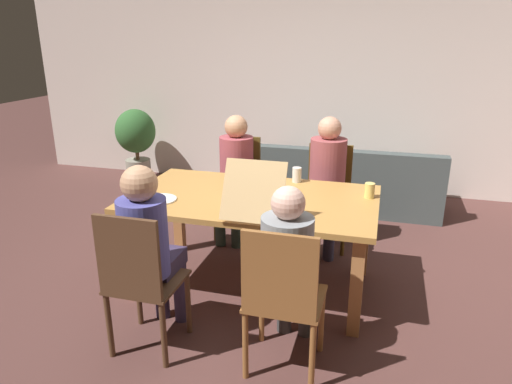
% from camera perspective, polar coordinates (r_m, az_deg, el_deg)
% --- Properties ---
extents(ground_plane, '(20.00, 20.00, 0.00)m').
position_cam_1_polar(ground_plane, '(3.89, -0.41, -11.30)').
color(ground_plane, '#50302C').
extents(back_wall, '(8.00, 0.12, 2.75)m').
position_cam_1_polar(back_wall, '(6.13, 7.02, 13.32)').
color(back_wall, beige).
rests_on(back_wall, ground).
extents(dining_table, '(1.89, 1.09, 0.77)m').
position_cam_1_polar(dining_table, '(3.60, -0.43, -1.97)').
color(dining_table, '#B67F3C').
rests_on(dining_table, ground).
extents(chair_0, '(0.44, 0.42, 0.97)m').
position_cam_1_polar(chair_0, '(2.71, 3.27, -12.48)').
color(chair_0, '#905C2E').
rests_on(chair_0, ground).
extents(person_0, '(0.30, 0.53, 1.17)m').
position_cam_1_polar(person_0, '(2.79, 4.09, -8.37)').
color(person_0, '#393736').
rests_on(person_0, ground).
extents(chair_1, '(0.38, 0.46, 0.98)m').
position_cam_1_polar(chair_1, '(4.70, -2.00, 1.06)').
color(chair_1, '#534018').
rests_on(chair_1, ground).
extents(person_1, '(0.33, 0.50, 1.23)m').
position_cam_1_polar(person_1, '(4.50, -2.59, 3.02)').
color(person_1, '#2C3F36').
rests_on(person_1, ground).
extents(chair_2, '(0.43, 0.42, 0.98)m').
position_cam_1_polar(chair_2, '(2.96, -14.20, -10.15)').
color(chair_2, '#513521').
rests_on(chair_2, ground).
extents(person_2, '(0.30, 0.51, 1.23)m').
position_cam_1_polar(person_2, '(3.00, -13.01, -5.87)').
color(person_2, '#392E4A').
rests_on(person_2, ground).
extents(chair_3, '(0.44, 0.45, 0.95)m').
position_cam_1_polar(chair_3, '(4.52, 8.81, 0.39)').
color(chair_3, brown).
rests_on(chair_3, ground).
extents(person_3, '(0.33, 0.54, 1.25)m').
position_cam_1_polar(person_3, '(4.31, 8.67, 2.23)').
color(person_3, '#313149').
rests_on(person_3, ground).
extents(pizza_box_0, '(0.42, 0.61, 0.40)m').
position_cam_1_polar(pizza_box_0, '(3.30, 0.83, -1.13)').
color(pizza_box_0, tan).
rests_on(pizza_box_0, dining_table).
extents(plate_0, '(0.25, 0.25, 0.01)m').
position_cam_1_polar(plate_0, '(3.56, -11.74, -0.89)').
color(plate_0, white).
rests_on(plate_0, dining_table).
extents(plate_1, '(0.24, 0.24, 0.01)m').
position_cam_1_polar(plate_1, '(3.81, 1.14, 0.85)').
color(plate_1, white).
rests_on(plate_1, dining_table).
extents(drinking_glass_0, '(0.08, 0.08, 0.13)m').
position_cam_1_polar(drinking_glass_0, '(3.91, 5.04, 2.12)').
color(drinking_glass_0, silver).
rests_on(drinking_glass_0, dining_table).
extents(drinking_glass_1, '(0.07, 0.07, 0.11)m').
position_cam_1_polar(drinking_glass_1, '(3.90, -2.63, 2.02)').
color(drinking_glass_1, '#BA4634').
rests_on(drinking_glass_1, dining_table).
extents(drinking_glass_2, '(0.08, 0.08, 0.12)m').
position_cam_1_polar(drinking_glass_2, '(3.62, 13.78, 0.18)').
color(drinking_glass_2, '#E7CB65').
rests_on(drinking_glass_2, dining_table).
extents(couch, '(2.05, 0.80, 0.75)m').
position_cam_1_polar(couch, '(5.56, 11.39, 0.88)').
color(couch, '#434C4B').
rests_on(couch, ground).
extents(potted_plant, '(0.54, 0.54, 0.99)m').
position_cam_1_polar(potted_plant, '(6.59, -14.53, 6.48)').
color(potted_plant, gray).
rests_on(potted_plant, ground).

